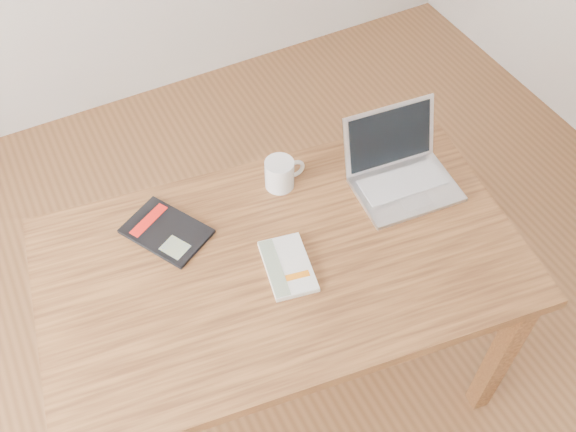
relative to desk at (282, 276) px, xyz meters
name	(u,v)px	position (x,y,z in m)	size (l,w,h in m)	color
room	(267,174)	(-0.13, -0.19, 0.69)	(4.04, 4.04, 2.70)	brown
desk	(282,276)	(0.00, 0.00, 0.00)	(1.49, 0.98, 0.75)	brown
white_guidebook	(288,266)	(0.00, -0.04, 0.10)	(0.16, 0.23, 0.02)	silver
black_guidebook	(166,231)	(-0.26, 0.24, 0.10)	(0.26, 0.29, 0.01)	black
laptop	(400,170)	(0.47, 0.10, 0.14)	(0.34, 0.31, 0.21)	silver
coffee_mug	(280,173)	(0.13, 0.26, 0.14)	(0.13, 0.09, 0.10)	white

